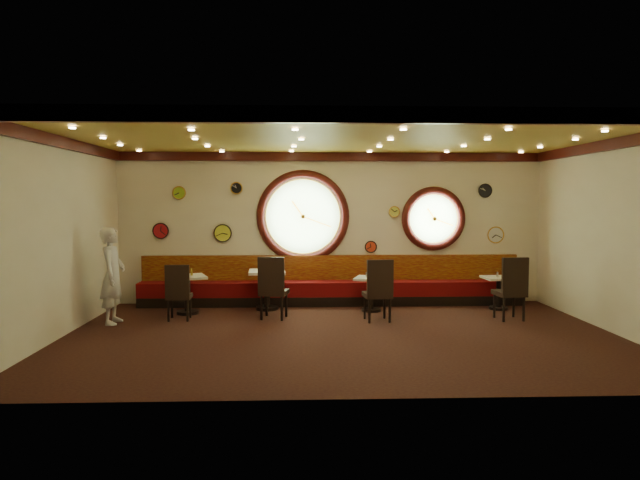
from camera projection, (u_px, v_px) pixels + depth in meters
The scene contains 48 objects.
floor at pixel (341, 335), 9.29m from camera, with size 9.00×6.00×0.00m, color black.
ceiling at pixel (342, 137), 9.06m from camera, with size 9.00×6.00×0.02m, color gold.
wall_back at pixel (331, 228), 12.17m from camera, with size 9.00×0.02×3.20m, color beige.
wall_front at pixel (362, 255), 6.18m from camera, with size 9.00×0.02×3.20m, color beige.
wall_left at pixel (58, 238), 9.01m from camera, with size 0.02×6.00×3.20m, color beige.
wall_right at pixel (615, 237), 9.34m from camera, with size 0.02×6.00×3.20m, color beige.
molding_back at pixel (331, 157), 12.01m from camera, with size 9.00×0.10×0.18m, color #350C09.
molding_front at pixel (363, 115), 6.13m from camera, with size 9.00×0.10×0.18m, color #350C09.
molding_left at pixel (58, 142), 8.90m from camera, with size 0.10×6.00×0.18m, color #350C09.
molding_right at pixel (615, 144), 9.23m from camera, with size 0.10×6.00×0.18m, color #350C09.
banquette_base at pixel (332, 300), 11.99m from camera, with size 8.00×0.55×0.20m, color black.
banquette_seat at pixel (332, 288), 11.97m from camera, with size 8.00×0.55×0.30m, color #56070A.
banquette_back at pixel (331, 268), 12.16m from camera, with size 8.00×0.10×0.55m, color #630E07.
porthole_left_glass at pixel (303, 216), 12.12m from camera, with size 1.66×1.66×0.02m, color #92C174.
porthole_left_frame at pixel (303, 216), 12.11m from camera, with size 1.98×1.98×0.18m, color #350C09.
porthole_left_ring at pixel (303, 217), 12.08m from camera, with size 1.61×1.61×0.03m, color gold.
porthole_right_glass at pixel (433, 219), 12.23m from camera, with size 1.10×1.10×0.02m, color #92C174.
porthole_right_frame at pixel (433, 219), 12.21m from camera, with size 1.38×1.38×0.18m, color #350C09.
porthole_right_ring at pixel (434, 219), 12.18m from camera, with size 1.09×1.09×0.03m, color gold.
wall_clock_0 at pixel (394, 212), 12.15m from camera, with size 0.22×0.22×0.03m, color #C8CA43.
wall_clock_1 at pixel (496, 235), 12.27m from camera, with size 0.34×0.34×0.03m, color white.
wall_clock_2 at pixel (236, 188), 11.99m from camera, with size 0.24×0.24×0.03m, color black.
wall_clock_3 at pixel (371, 247), 12.18m from camera, with size 0.24×0.24×0.03m, color red.
wall_clock_4 at pixel (161, 231), 11.99m from camera, with size 0.32×0.32×0.03m, color red.
wall_clock_5 at pixel (485, 191), 12.19m from camera, with size 0.28×0.28×0.03m, color black.
wall_clock_6 at pixel (223, 233), 12.05m from camera, with size 0.36×0.36×0.03m, color yellow.
wall_clock_7 at pixel (179, 193), 11.95m from camera, with size 0.26×0.26×0.03m, color #8AB524.
table_a at pixel (187, 290), 11.00m from camera, with size 0.86×0.86×0.74m.
table_b at pixel (267, 285), 11.43m from camera, with size 0.76×0.76×0.79m.
table_c at pixel (371, 290), 11.27m from camera, with size 0.77×0.77×0.68m.
table_d at pixel (499, 289), 11.46m from camera, with size 0.63×0.63×0.66m.
chair_a at pixel (178, 289), 10.35m from camera, with size 0.45×0.45×0.64m.
chair_b at pixel (273, 284), 10.46m from camera, with size 0.57×0.57×0.72m.
chair_c at pixel (379, 286), 10.24m from camera, with size 0.52×0.52×0.70m.
chair_d at pixel (512, 284), 10.35m from camera, with size 0.54×0.54×0.72m.
condiment_a_salt at pixel (183, 273), 11.00m from camera, with size 0.04×0.04×0.11m, color silver.
condiment_b_salt at pixel (262, 268), 11.42m from camera, with size 0.04×0.04×0.11m, color #BABBBF.
condiment_c_salt at pixel (366, 275), 11.27m from camera, with size 0.04×0.04×0.10m, color silver.
condiment_d_salt at pixel (497, 274), 11.48m from camera, with size 0.03×0.03×0.10m, color #BAB9BE.
condiment_a_pepper at pixel (186, 273), 11.00m from camera, with size 0.04×0.04×0.11m, color silver.
condiment_b_pepper at pixel (268, 268), 11.38m from camera, with size 0.04×0.04×0.10m, color silver.
condiment_c_pepper at pixel (371, 275), 11.21m from camera, with size 0.03×0.03×0.09m, color silver.
condiment_d_pepper at pixel (498, 274), 11.44m from camera, with size 0.04×0.04×0.10m, color silver.
condiment_a_bottle at pixel (192, 272), 11.00m from camera, with size 0.04×0.04×0.14m, color gold.
condiment_b_bottle at pixel (273, 266), 11.48m from camera, with size 0.05×0.05×0.17m, color gold.
condiment_c_bottle at pixel (374, 273), 11.32m from camera, with size 0.05×0.05×0.15m, color orange.
condiment_d_bottle at pixel (504, 272), 11.52m from camera, with size 0.05×0.05×0.16m, color orange.
waiter at pixel (113, 275), 10.12m from camera, with size 0.63×0.41×1.72m, color silver.
Camera 1 is at (-0.69, -9.14, 2.20)m, focal length 32.00 mm.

